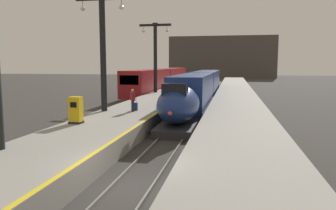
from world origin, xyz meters
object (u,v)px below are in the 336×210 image
station_column_mid (103,41)px  passenger_near_edge (133,98)px  ticket_machine_yellow (76,111)px  highspeed_train_main (200,88)px  rolling_suitcase (135,106)px  regional_train_adjacent (162,79)px  station_column_far (155,51)px

station_column_mid → passenger_near_edge: (2.22, 0.09, -4.20)m
passenger_near_edge → ticket_machine_yellow: size_ratio=1.06×
highspeed_train_main → rolling_suitcase: bearing=-105.4°
rolling_suitcase → highspeed_train_main: bearing=74.6°
regional_train_adjacent → station_column_mid: 31.53m
station_column_mid → station_column_far: station_column_far is taller
passenger_near_edge → ticket_machine_yellow: passenger_near_edge is taller
passenger_near_edge → ticket_machine_yellow: 5.72m
passenger_near_edge → rolling_suitcase: size_ratio=1.72×
highspeed_train_main → regional_train_adjacent: (-8.10, 17.13, 0.20)m
passenger_near_edge → station_column_far: bearing=97.5°
regional_train_adjacent → ticket_machine_yellow: (2.55, -36.50, -0.34)m
highspeed_train_main → passenger_near_edge: bearing=-104.8°
station_column_far → ticket_machine_yellow: 22.76m
highspeed_train_main → passenger_near_edge: (-3.68, -13.97, 0.11)m
station_column_mid → ticket_machine_yellow: bearing=-86.2°
station_column_far → ticket_machine_yellow: bearing=-89.1°
highspeed_train_main → ticket_machine_yellow: 20.14m
highspeed_train_main → station_column_mid: (-5.90, -14.05, 4.32)m
passenger_near_edge → ticket_machine_yellow: (-1.87, -5.40, -0.25)m
station_column_mid → rolling_suitcase: bearing=16.7°
ticket_machine_yellow → passenger_near_edge: bearing=70.9°
passenger_near_edge → rolling_suitcase: (-0.01, 0.58, -0.69)m
station_column_far → passenger_near_edge: (2.22, -16.92, -4.21)m
regional_train_adjacent → passenger_near_edge: size_ratio=21.66×
station_column_far → ticket_machine_yellow: station_column_far is taller
station_column_mid → passenger_near_edge: size_ratio=5.07×
station_column_mid → passenger_near_edge: station_column_mid is taller
highspeed_train_main → rolling_suitcase: size_ratio=38.67×
station_column_mid → station_column_far: size_ratio=1.00×
highspeed_train_main → regional_train_adjacent: size_ratio=1.04×
station_column_mid → ticket_machine_yellow: station_column_mid is taller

